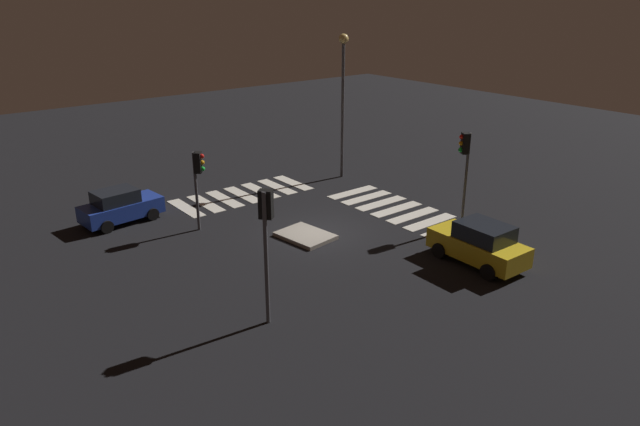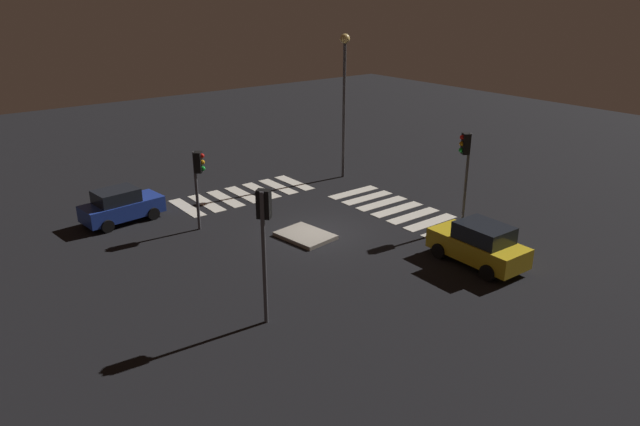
{
  "view_description": "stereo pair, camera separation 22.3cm",
  "coord_description": "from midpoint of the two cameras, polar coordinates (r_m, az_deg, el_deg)",
  "views": [
    {
      "loc": [
        -19.75,
        15.62,
        10.63
      ],
      "look_at": [
        0.0,
        0.0,
        1.0
      ],
      "focal_mm": 32.7,
      "sensor_mm": 36.0,
      "label": 1
    },
    {
      "loc": [
        -19.89,
        15.45,
        10.63
      ],
      "look_at": [
        0.0,
        0.0,
        1.0
      ],
      "focal_mm": 32.7,
      "sensor_mm": 36.0,
      "label": 2
    }
  ],
  "objects": [
    {
      "name": "ground_plane",
      "position": [
        27.33,
        0.23,
        -1.96
      ],
      "size": [
        80.0,
        80.0,
        0.0
      ],
      "primitive_type": "plane",
      "color": "black"
    },
    {
      "name": "traffic_island",
      "position": [
        26.81,
        -1.21,
        -2.23
      ],
      "size": [
        2.69,
        2.16,
        0.18
      ],
      "color": "gray",
      "rests_on": "ground"
    },
    {
      "name": "car_yellow",
      "position": [
        24.86,
        15.53,
        -2.96
      ],
      "size": [
        4.2,
        2.04,
        1.81
      ],
      "rotation": [
        0.0,
        0.0,
        -0.02
      ],
      "color": "gold",
      "rests_on": "ground"
    },
    {
      "name": "car_blue",
      "position": [
        29.96,
        -18.7,
        0.68
      ],
      "size": [
        2.14,
        4.0,
        1.69
      ],
      "rotation": [
        0.0,
        0.0,
        -1.46
      ],
      "color": "#1E389E",
      "rests_on": "ground"
    },
    {
      "name": "traffic_light_south",
      "position": [
        27.7,
        14.26,
        5.32
      ],
      "size": [
        0.54,
        0.53,
        4.6
      ],
      "rotation": [
        0.0,
        0.0,
        1.02
      ],
      "color": "#47474C",
      "rests_on": "ground"
    },
    {
      "name": "traffic_light_west",
      "position": [
        18.91,
        -5.15,
        -1.07
      ],
      "size": [
        0.54,
        0.53,
        4.73
      ],
      "rotation": [
        0.0,
        0.0,
        -0.89
      ],
      "color": "#47474C",
      "rests_on": "ground"
    },
    {
      "name": "traffic_light_north",
      "position": [
        27.34,
        -11.6,
        4.02
      ],
      "size": [
        0.54,
        0.53,
        3.79
      ],
      "rotation": [
        0.0,
        0.0,
        -2.31
      ],
      "color": "#47474C",
      "rests_on": "ground"
    },
    {
      "name": "street_lamp",
      "position": [
        34.45,
        2.59,
        12.59
      ],
      "size": [
        0.56,
        0.56,
        8.39
      ],
      "color": "#47474C",
      "rests_on": "ground"
    },
    {
      "name": "crosswalk_near",
      "position": [
        30.5,
        7.76,
        0.35
      ],
      "size": [
        7.6,
        3.2,
        0.02
      ],
      "color": "silver",
      "rests_on": "ground"
    },
    {
      "name": "crosswalk_side",
      "position": [
        32.71,
        -7.28,
        1.81
      ],
      "size": [
        3.2,
        7.6,
        0.02
      ],
      "color": "silver",
      "rests_on": "ground"
    }
  ]
}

